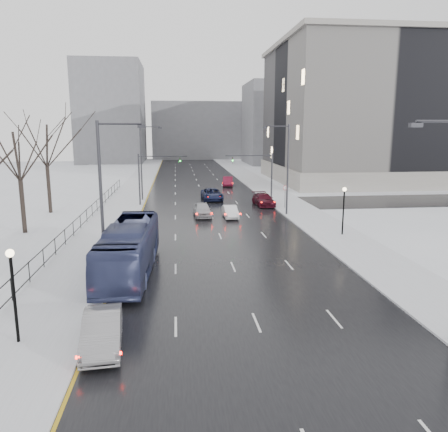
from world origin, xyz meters
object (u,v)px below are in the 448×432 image
object	(u,v)px
lamppost_r_mid	(344,204)
mast_signal_right	(264,172)
streetlight_l_near	(105,194)
streetlight_l_far	(143,159)
streetlight_r_mid	(286,165)
bus	(129,249)
tree_park_e	(51,213)
sedan_right_far	(264,200)
tree_park_d	(25,234)
lamppost_l	(13,282)
sedan_center_near	(202,210)
sedan_right_cross	(212,194)
mast_signal_left	(148,173)
sedan_right_near	(230,212)
no_uturn_sign	(285,190)
sedan_left_near	(102,331)
sedan_right_distant	(228,181)

from	to	relation	value
lamppost_r_mid	mast_signal_right	xyz separation A→B (m)	(-3.67, 18.00, 1.16)
streetlight_l_near	streetlight_l_far	world-z (taller)	same
streetlight_r_mid	bus	world-z (taller)	streetlight_r_mid
tree_park_e	sedan_right_far	world-z (taller)	tree_park_e
streetlight_l_far	sedan_right_far	distance (m)	16.93
tree_park_d	sedan_right_far	bearing A→B (deg)	26.47
lamppost_l	sedan_center_near	size ratio (longest dim) A/B	0.94
sedan_right_cross	tree_park_d	bearing A→B (deg)	-139.92
streetlight_l_far	mast_signal_left	xyz separation A→B (m)	(0.84, -4.00, -1.51)
streetlight_l_near	sedan_right_near	world-z (taller)	streetlight_l_near
streetlight_l_far	sedan_right_far	size ratio (longest dim) A/B	1.92
tree_park_d	sedan_right_cross	xyz separation A→B (m)	(18.75, 17.47, 0.82)
streetlight_r_mid	streetlight_l_far	size ratio (longest dim) A/B	1.00
lamppost_r_mid	sedan_right_cross	bearing A→B (deg)	115.09
tree_park_e	streetlight_r_mid	distance (m)	27.25
streetlight_l_far	lamppost_l	bearing A→B (deg)	-94.05
lamppost_r_mid	sedan_right_near	bearing A→B (deg)	134.53
tree_park_e	sedan_right_cross	size ratio (longest dim) A/B	2.41
bus	sedan_right_far	xyz separation A→B (m)	(14.05, 24.92, -0.93)
tree_park_e	no_uturn_sign	size ratio (longest dim) A/B	5.00
mast_signal_right	no_uturn_sign	bearing A→B (deg)	-64.89
bus	sedan_right_cross	world-z (taller)	bus
streetlight_r_mid	mast_signal_left	xyz separation A→B (m)	(-15.49, 8.00, -1.51)
tree_park_e	sedan_right_far	distance (m)	25.38
bus	sedan_right_near	distance (m)	19.90
streetlight_l_near	sedan_left_near	world-z (taller)	streetlight_l_near
streetlight_l_far	sedan_left_near	bearing A→B (deg)	-88.64
tree_park_e	mast_signal_right	xyz separation A→B (m)	(25.53, 4.00, 4.11)
sedan_left_near	sedan_center_near	bearing A→B (deg)	72.31
sedan_left_near	streetlight_r_mid	bearing A→B (deg)	56.18
tree_park_d	mast_signal_left	distance (m)	17.96
tree_park_e	streetlight_l_near	world-z (taller)	streetlight_l_near
streetlight_l_far	sedan_center_near	distance (m)	14.65
lamppost_l	sedan_right_near	bearing A→B (deg)	64.58
streetlight_l_far	bus	size ratio (longest dim) A/B	0.83
lamppost_r_mid	sedan_right_distant	xyz separation A→B (m)	(-6.12, 36.12, -2.12)
mast_signal_left	sedan_right_far	size ratio (longest dim) A/B	1.25
sedan_right_near	sedan_right_cross	distance (m)	12.29
streetlight_l_near	sedan_center_near	world-z (taller)	streetlight_l_near
mast_signal_left	sedan_left_near	bearing A→B (deg)	-89.80
streetlight_l_far	sedan_right_far	world-z (taller)	streetlight_l_far
streetlight_r_mid	no_uturn_sign	size ratio (longest dim) A/B	3.70
no_uturn_sign	sedan_right_near	distance (m)	8.85
streetlight_r_mid	sedan_right_cross	size ratio (longest dim) A/B	1.78
lamppost_l	sedan_right_cross	xyz separation A→B (m)	(11.95, 39.47, -2.12)
streetlight_r_mid	sedan_right_distant	bearing A→B (deg)	97.17
sedan_left_near	sedan_right_near	bearing A→B (deg)	66.22
mast_signal_left	sedan_center_near	size ratio (longest dim) A/B	1.43
mast_signal_right	streetlight_l_near	bearing A→B (deg)	-118.96
mast_signal_right	sedan_right_near	xyz separation A→B (m)	(-5.39, -8.78, -3.41)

